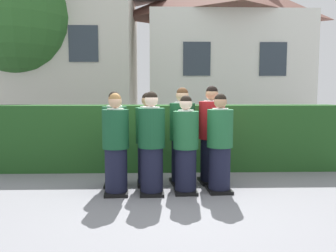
{
  "coord_description": "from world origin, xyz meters",
  "views": [
    {
      "loc": [
        -0.16,
        -5.22,
        1.59
      ],
      "look_at": [
        0.0,
        0.25,
        1.05
      ],
      "focal_mm": 35.66,
      "sensor_mm": 36.0,
      "label": 1
    }
  ],
  "objects_px": {
    "student_rear_row_1": "(148,141)",
    "student_rear_row_2": "(182,138)",
    "student_front_row_0": "(116,147)",
    "student_in_red_blazer": "(211,137)",
    "student_front_row_1": "(152,146)",
    "student_rear_row_0": "(115,141)",
    "student_front_row_2": "(186,147)",
    "student_front_row_3": "(220,145)"
  },
  "relations": [
    {
      "from": "student_front_row_1",
      "to": "student_front_row_2",
      "type": "xyz_separation_m",
      "value": [
        0.54,
        0.05,
        -0.03
      ]
    },
    {
      "from": "student_front_row_0",
      "to": "student_front_row_1",
      "type": "bearing_deg",
      "value": -0.32
    },
    {
      "from": "student_rear_row_1",
      "to": "student_front_row_2",
      "type": "bearing_deg",
      "value": -37.25
    },
    {
      "from": "student_front_row_1",
      "to": "student_front_row_2",
      "type": "distance_m",
      "value": 0.54
    },
    {
      "from": "student_front_row_1",
      "to": "student_in_red_blazer",
      "type": "relative_size",
      "value": 0.94
    },
    {
      "from": "student_front_row_1",
      "to": "student_rear_row_2",
      "type": "distance_m",
      "value": 0.79
    },
    {
      "from": "student_front_row_0",
      "to": "student_rear_row_0",
      "type": "bearing_deg",
      "value": 98.83
    },
    {
      "from": "student_front_row_0",
      "to": "student_rear_row_1",
      "type": "relative_size",
      "value": 0.99
    },
    {
      "from": "student_front_row_1",
      "to": "student_front_row_3",
      "type": "height_order",
      "value": "student_front_row_1"
    },
    {
      "from": "student_front_row_1",
      "to": "student_rear_row_1",
      "type": "xyz_separation_m",
      "value": [
        -0.07,
        0.51,
        -0.01
      ]
    },
    {
      "from": "student_front_row_0",
      "to": "student_rear_row_1",
      "type": "height_order",
      "value": "student_rear_row_1"
    },
    {
      "from": "student_front_row_0",
      "to": "student_front_row_2",
      "type": "bearing_deg",
      "value": 2.25
    },
    {
      "from": "student_front_row_1",
      "to": "student_rear_row_1",
      "type": "relative_size",
      "value": 1.01
    },
    {
      "from": "student_front_row_0",
      "to": "student_in_red_blazer",
      "type": "height_order",
      "value": "student_in_red_blazer"
    },
    {
      "from": "student_front_row_0",
      "to": "student_in_red_blazer",
      "type": "bearing_deg",
      "value": 21.4
    },
    {
      "from": "student_front_row_0",
      "to": "student_in_red_blazer",
      "type": "distance_m",
      "value": 1.72
    },
    {
      "from": "student_front_row_2",
      "to": "student_rear_row_1",
      "type": "relative_size",
      "value": 0.97
    },
    {
      "from": "student_front_row_0",
      "to": "student_rear_row_0",
      "type": "height_order",
      "value": "student_rear_row_0"
    },
    {
      "from": "student_front_row_2",
      "to": "student_rear_row_2",
      "type": "xyz_separation_m",
      "value": [
        -0.02,
        0.54,
        0.07
      ]
    },
    {
      "from": "student_front_row_0",
      "to": "student_rear_row_0",
      "type": "relative_size",
      "value": 0.98
    },
    {
      "from": "student_front_row_1",
      "to": "student_rear_row_1",
      "type": "bearing_deg",
      "value": 98.14
    },
    {
      "from": "student_front_row_1",
      "to": "student_front_row_2",
      "type": "relative_size",
      "value": 1.04
    },
    {
      "from": "student_front_row_2",
      "to": "student_rear_row_2",
      "type": "height_order",
      "value": "student_rear_row_2"
    },
    {
      "from": "student_front_row_1",
      "to": "student_front_row_3",
      "type": "relative_size",
      "value": 1.02
    },
    {
      "from": "student_in_red_blazer",
      "to": "student_front_row_1",
      "type": "bearing_deg",
      "value": -148.82
    },
    {
      "from": "student_front_row_3",
      "to": "student_rear_row_0",
      "type": "relative_size",
      "value": 0.98
    },
    {
      "from": "student_front_row_3",
      "to": "student_rear_row_0",
      "type": "bearing_deg",
      "value": 166.81
    },
    {
      "from": "student_rear_row_0",
      "to": "student_in_red_blazer",
      "type": "xyz_separation_m",
      "value": [
        1.68,
        0.14,
        0.05
      ]
    },
    {
      "from": "student_rear_row_0",
      "to": "student_in_red_blazer",
      "type": "relative_size",
      "value": 0.94
    },
    {
      "from": "student_front_row_0",
      "to": "student_rear_row_2",
      "type": "relative_size",
      "value": 0.94
    },
    {
      "from": "student_front_row_0",
      "to": "student_front_row_2",
      "type": "distance_m",
      "value": 1.1
    },
    {
      "from": "student_in_red_blazer",
      "to": "student_front_row_2",
      "type": "bearing_deg",
      "value": -130.63
    },
    {
      "from": "student_rear_row_2",
      "to": "student_in_red_blazer",
      "type": "bearing_deg",
      "value": 4.3
    },
    {
      "from": "student_front_row_0",
      "to": "student_in_red_blazer",
      "type": "relative_size",
      "value": 0.93
    },
    {
      "from": "student_rear_row_2",
      "to": "student_front_row_0",
      "type": "bearing_deg",
      "value": -151.47
    },
    {
      "from": "student_rear_row_1",
      "to": "student_rear_row_2",
      "type": "distance_m",
      "value": 0.6
    },
    {
      "from": "student_front_row_0",
      "to": "student_rear_row_2",
      "type": "distance_m",
      "value": 1.23
    },
    {
      "from": "student_front_row_1",
      "to": "student_front_row_3",
      "type": "bearing_deg",
      "value": 4.66
    },
    {
      "from": "student_front_row_0",
      "to": "student_rear_row_2",
      "type": "xyz_separation_m",
      "value": [
        1.08,
        0.59,
        0.05
      ]
    },
    {
      "from": "student_front_row_3",
      "to": "student_rear_row_1",
      "type": "distance_m",
      "value": 1.24
    },
    {
      "from": "student_front_row_2",
      "to": "student_front_row_3",
      "type": "bearing_deg",
      "value": 4.43
    },
    {
      "from": "student_front_row_3",
      "to": "student_in_red_blazer",
      "type": "relative_size",
      "value": 0.92
    }
  ]
}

